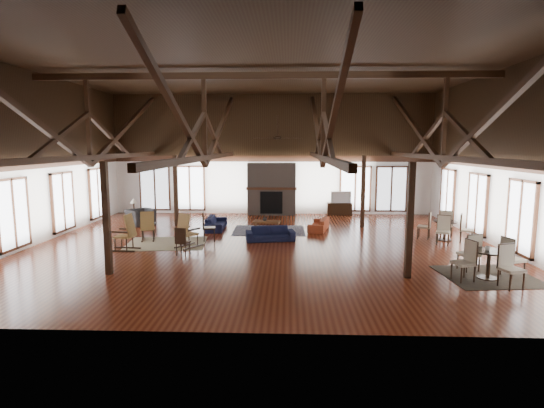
{
  "coord_description": "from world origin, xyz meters",
  "views": [
    {
      "loc": [
        0.86,
        -14.45,
        3.46
      ],
      "look_at": [
        0.24,
        1.0,
        1.32
      ],
      "focal_mm": 28.0,
      "sensor_mm": 36.0,
      "label": 1
    }
  ],
  "objects_px": {
    "cafe_table_near": "(489,259)",
    "tv_console": "(339,209)",
    "sofa_navy_front": "(270,234)",
    "sofa_navy_left": "(216,223)",
    "coffee_table": "(267,222)",
    "armchair": "(141,217)",
    "cafe_table_far": "(445,227)",
    "sofa_orange": "(319,224)"
  },
  "relations": [
    {
      "from": "cafe_table_near",
      "to": "tv_console",
      "type": "bearing_deg",
      "value": 104.52
    },
    {
      "from": "sofa_navy_front",
      "to": "sofa_navy_left",
      "type": "distance_m",
      "value": 3.12
    },
    {
      "from": "sofa_navy_left",
      "to": "coffee_table",
      "type": "xyz_separation_m",
      "value": [
        2.12,
        -0.32,
        0.1
      ]
    },
    {
      "from": "tv_console",
      "to": "armchair",
      "type": "bearing_deg",
      "value": -161.23
    },
    {
      "from": "cafe_table_near",
      "to": "cafe_table_far",
      "type": "distance_m",
      "value": 4.58
    },
    {
      "from": "sofa_navy_front",
      "to": "tv_console",
      "type": "xyz_separation_m",
      "value": [
        3.22,
        6.0,
        0.05
      ]
    },
    {
      "from": "armchair",
      "to": "cafe_table_near",
      "type": "distance_m",
      "value": 13.75
    },
    {
      "from": "sofa_navy_front",
      "to": "coffee_table",
      "type": "height_order",
      "value": "sofa_navy_front"
    },
    {
      "from": "sofa_navy_left",
      "to": "armchair",
      "type": "relative_size",
      "value": 1.72
    },
    {
      "from": "sofa_navy_front",
      "to": "cafe_table_near",
      "type": "height_order",
      "value": "cafe_table_near"
    },
    {
      "from": "cafe_table_near",
      "to": "sofa_navy_front",
      "type": "bearing_deg",
      "value": 144.07
    },
    {
      "from": "sofa_orange",
      "to": "armchair",
      "type": "height_order",
      "value": "armchair"
    },
    {
      "from": "sofa_orange",
      "to": "coffee_table",
      "type": "height_order",
      "value": "sofa_orange"
    },
    {
      "from": "cafe_table_far",
      "to": "sofa_orange",
      "type": "bearing_deg",
      "value": 158.48
    },
    {
      "from": "coffee_table",
      "to": "cafe_table_near",
      "type": "bearing_deg",
      "value": -36.09
    },
    {
      "from": "armchair",
      "to": "cafe_table_near",
      "type": "relative_size",
      "value": 0.51
    },
    {
      "from": "armchair",
      "to": "cafe_table_far",
      "type": "distance_m",
      "value": 12.51
    },
    {
      "from": "sofa_navy_front",
      "to": "cafe_table_far",
      "type": "relative_size",
      "value": 0.91
    },
    {
      "from": "sofa_orange",
      "to": "cafe_table_far",
      "type": "relative_size",
      "value": 0.85
    },
    {
      "from": "cafe_table_near",
      "to": "cafe_table_far",
      "type": "height_order",
      "value": "cafe_table_near"
    },
    {
      "from": "cafe_table_far",
      "to": "armchair",
      "type": "bearing_deg",
      "value": 167.83
    },
    {
      "from": "sofa_navy_front",
      "to": "sofa_navy_left",
      "type": "bearing_deg",
      "value": 128.67
    },
    {
      "from": "cafe_table_far",
      "to": "cafe_table_near",
      "type": "bearing_deg",
      "value": -96.38
    },
    {
      "from": "sofa_navy_left",
      "to": "sofa_navy_front",
      "type": "bearing_deg",
      "value": -132.95
    },
    {
      "from": "sofa_navy_front",
      "to": "cafe_table_far",
      "type": "bearing_deg",
      "value": -7.68
    },
    {
      "from": "sofa_orange",
      "to": "cafe_table_far",
      "type": "distance_m",
      "value": 4.83
    },
    {
      "from": "sofa_navy_left",
      "to": "cafe_table_near",
      "type": "height_order",
      "value": "cafe_table_near"
    },
    {
      "from": "coffee_table",
      "to": "armchair",
      "type": "bearing_deg",
      "value": 176.38
    },
    {
      "from": "sofa_orange",
      "to": "cafe_table_near",
      "type": "xyz_separation_m",
      "value": [
        3.98,
        -6.32,
        0.28
      ]
    },
    {
      "from": "cafe_table_far",
      "to": "sofa_navy_left",
      "type": "bearing_deg",
      "value": 168.6
    },
    {
      "from": "sofa_orange",
      "to": "tv_console",
      "type": "distance_m",
      "value": 4.16
    },
    {
      "from": "sofa_navy_left",
      "to": "tv_console",
      "type": "distance_m",
      "value": 6.83
    },
    {
      "from": "cafe_table_far",
      "to": "tv_console",
      "type": "height_order",
      "value": "cafe_table_far"
    },
    {
      "from": "sofa_navy_front",
      "to": "coffee_table",
      "type": "xyz_separation_m",
      "value": [
        -0.23,
        1.73,
        0.1
      ]
    },
    {
      "from": "armchair",
      "to": "tv_console",
      "type": "distance_m",
      "value": 9.57
    },
    {
      "from": "coffee_table",
      "to": "tv_console",
      "type": "relative_size",
      "value": 0.95
    },
    {
      "from": "armchair",
      "to": "tv_console",
      "type": "bearing_deg",
      "value": -32.12
    },
    {
      "from": "sofa_navy_left",
      "to": "tv_console",
      "type": "xyz_separation_m",
      "value": [
        5.57,
        3.95,
        0.04
      ]
    },
    {
      "from": "coffee_table",
      "to": "armchair",
      "type": "xyz_separation_m",
      "value": [
        -5.61,
        1.19,
        -0.02
      ]
    },
    {
      "from": "sofa_orange",
      "to": "cafe_table_near",
      "type": "bearing_deg",
      "value": 45.61
    },
    {
      "from": "sofa_orange",
      "to": "tv_console",
      "type": "height_order",
      "value": "tv_console"
    },
    {
      "from": "sofa_orange",
      "to": "cafe_table_near",
      "type": "relative_size",
      "value": 0.8
    }
  ]
}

